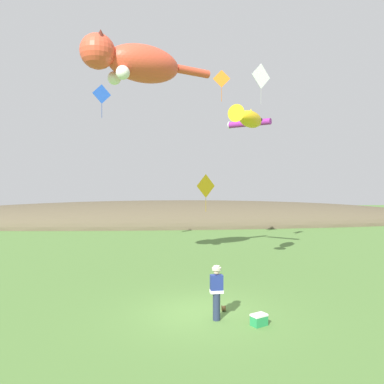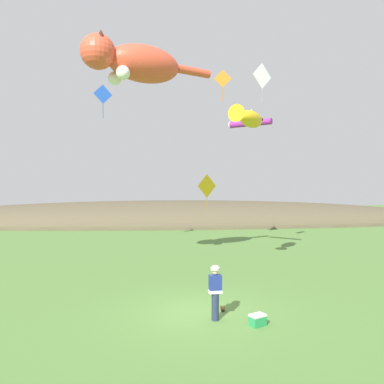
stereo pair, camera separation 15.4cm
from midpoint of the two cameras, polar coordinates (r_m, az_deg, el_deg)
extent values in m
plane|color=#517A38|center=(13.43, 1.17, -18.02)|extent=(120.00, 120.00, 0.00)
ellipsoid|color=brown|center=(41.59, -3.00, -4.81)|extent=(63.86, 12.15, 5.12)
cylinder|color=#232D47|center=(12.72, 3.40, -17.04)|extent=(0.24, 0.24, 0.88)
cube|color=navy|center=(12.51, 3.40, -13.83)|extent=(0.42, 0.27, 0.60)
cube|color=white|center=(12.57, 3.40, -14.88)|extent=(0.44, 0.29, 0.10)
sphere|color=beige|center=(12.41, 3.41, -12.00)|extent=(0.20, 0.20, 0.20)
cylinder|color=#B2AD99|center=(12.39, 3.41, -11.59)|extent=(0.30, 0.30, 0.09)
cylinder|color=#B2AD99|center=(12.37, 3.41, -11.32)|extent=(0.20, 0.20, 0.07)
cylinder|color=olive|center=(13.64, 4.49, -17.25)|extent=(0.11, 0.16, 0.16)
cylinder|color=brown|center=(13.64, 4.25, -17.26)|extent=(0.01, 0.21, 0.21)
cylinder|color=brown|center=(13.65, 4.73, -17.24)|extent=(0.01, 0.21, 0.21)
cube|color=#268C4C|center=(12.53, 9.81, -18.76)|extent=(0.57, 0.51, 0.30)
cube|color=white|center=(12.47, 9.81, -17.99)|extent=(0.58, 0.52, 0.06)
ellipsoid|color=#E04C33|center=(19.30, -7.59, 18.77)|extent=(4.19, 3.45, 1.77)
ellipsoid|color=white|center=(19.14, -8.09, 17.93)|extent=(2.63, 2.07, 0.97)
sphere|color=#E04C33|center=(18.55, -14.45, 20.05)|extent=(1.59, 1.59, 1.59)
cone|color=#4E1A11|center=(18.36, -14.00, 22.18)|extent=(0.76, 0.76, 0.53)
cone|color=#4E1A11|center=(19.14, -14.90, 21.29)|extent=(0.76, 0.76, 0.53)
sphere|color=white|center=(18.12, -10.74, 17.45)|extent=(0.64, 0.64, 0.64)
sphere|color=white|center=(19.08, -11.99, 16.61)|extent=(0.64, 0.64, 0.64)
cylinder|color=#E04C33|center=(20.63, -0.09, 17.89)|extent=(1.92, 1.28, 0.42)
ellipsoid|color=gold|center=(19.24, 8.66, 10.90)|extent=(2.00, 2.40, 0.81)
cone|color=gold|center=(17.83, 6.94, 11.67)|extent=(1.09, 1.07, 0.81)
cone|color=gold|center=(19.36, 8.74, 11.87)|extent=(0.53, 0.53, 0.38)
sphere|color=black|center=(19.85, 10.20, 10.79)|extent=(0.19, 0.19, 0.19)
cylinder|color=#8C268C|center=(22.14, 8.53, 10.31)|extent=(2.24, 1.89, 0.36)
torus|color=white|center=(22.72, 5.54, 10.09)|extent=(0.32, 0.38, 0.44)
cube|color=blue|center=(25.20, -13.77, 14.30)|extent=(1.10, 0.58, 1.23)
cylinder|color=black|center=(25.21, -13.77, 14.30)|extent=(0.74, 0.39, 0.02)
cube|color=#1A3E97|center=(24.98, -13.76, 11.93)|extent=(0.03, 0.02, 0.90)
cube|color=yellow|center=(24.25, 1.94, 0.93)|extent=(1.29, 0.88, 1.54)
cylinder|color=black|center=(24.26, 1.94, 0.93)|extent=(0.87, 0.59, 0.02)
cube|color=#A98511|center=(24.29, 1.94, -1.95)|extent=(0.03, 0.02, 0.90)
cube|color=white|center=(23.42, 10.29, 16.98)|extent=(1.30, 0.76, 1.49)
cylinder|color=black|center=(23.43, 10.28, 16.97)|extent=(0.88, 0.52, 0.02)
cube|color=#A9A9A9|center=(23.12, 10.28, 14.12)|extent=(0.03, 0.02, 0.90)
cube|color=orange|center=(24.95, 4.35, 16.84)|extent=(1.11, 0.12, 1.11)
cylinder|color=black|center=(24.96, 4.34, 16.83)|extent=(0.74, 0.08, 0.02)
cube|color=#A95011|center=(24.70, 4.34, 14.59)|extent=(0.03, 0.01, 0.90)
camera|label=1|loc=(0.08, -90.26, -0.01)|focal=35.00mm
camera|label=2|loc=(0.08, 89.74, 0.01)|focal=35.00mm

